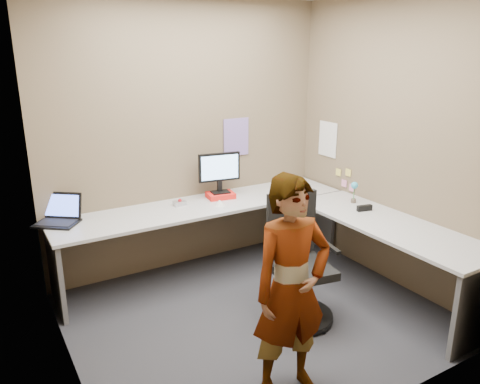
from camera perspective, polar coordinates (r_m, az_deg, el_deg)
ground at (r=4.17m, az=2.02°, el=-14.77°), size 3.00×3.00×0.00m
wall_back at (r=4.77m, az=-6.31°, el=6.67°), size 3.00×0.00×3.00m
wall_right at (r=4.62m, az=18.16°, el=5.59°), size 0.00×2.70×2.70m
wall_left at (r=3.13m, az=-21.56°, el=0.04°), size 0.00×2.70×2.70m
desk at (r=4.42m, az=4.19°, el=-4.41°), size 2.98×2.58×0.73m
paper_ream at (r=4.82m, az=-2.39°, el=-0.40°), size 0.30×0.24×0.05m
monitor at (r=4.76m, az=-2.52°, el=2.77°), size 0.44×0.15×0.41m
laptop at (r=4.42m, az=-21.18°, el=-2.68°), size 0.46×0.45×0.25m
trackball_mouse at (r=4.62m, az=-7.38°, el=-1.33°), size 0.12×0.08×0.07m
origami at (r=4.58m, az=-2.50°, el=-1.31°), size 0.10×0.10×0.06m
stapler at (r=4.58m, az=14.93°, el=-1.90°), size 0.16×0.07×0.05m
flower at (r=4.76m, az=13.75°, el=0.37°), size 0.07×0.07×0.22m
calendar_purple at (r=5.01m, az=-0.47°, el=6.71°), size 0.30×0.01×0.40m
calendar_white at (r=5.26m, az=10.66°, el=6.34°), size 0.01×0.28×0.38m
sticky_note_a at (r=5.07m, az=13.06°, el=2.32°), size 0.01×0.07×0.07m
sticky_note_b at (r=5.14m, az=12.58°, el=1.04°), size 0.01×0.07×0.07m
sticky_note_c at (r=5.06m, az=13.49°, el=0.50°), size 0.01×0.07×0.07m
sticky_note_d at (r=5.18m, az=11.90°, el=2.37°), size 0.01×0.07×0.07m
office_chair at (r=3.99m, az=7.08°, el=-9.46°), size 0.58×0.56×1.05m
person at (r=3.04m, az=6.28°, el=-11.60°), size 0.57×0.40×1.49m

